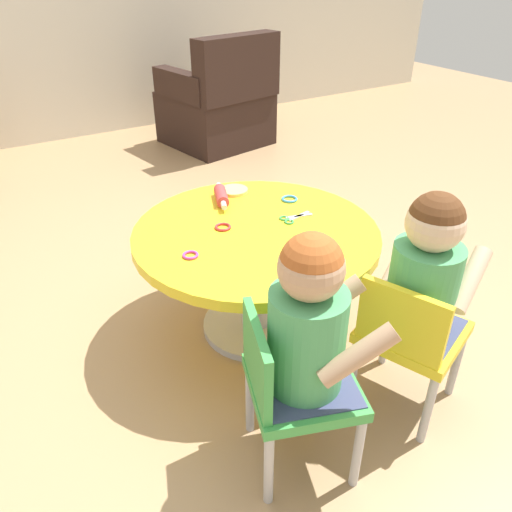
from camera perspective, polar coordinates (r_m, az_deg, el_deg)
The scene contains 13 objects.
ground_plane at distance 2.15m, azimuth 0.00°, elevation -7.98°, with size 10.00×10.00×0.00m, color tan.
craft_table at distance 1.94m, azimuth 0.00°, elevation 0.29°, with size 0.93×0.93×0.47m.
child_chair_left at distance 1.48m, azimuth 4.04°, elevation -14.41°, with size 0.38×0.38×0.54m.
seated_child_left at distance 1.33m, azimuth 6.06°, elevation -7.31°, with size 0.42×0.37×0.51m.
child_chair_right at distance 1.70m, azimuth 16.86°, elevation -8.60°, with size 0.39×0.39×0.54m.
seated_child_right at distance 1.61m, azimuth 18.63°, elevation -1.61°, with size 0.42×0.37×0.51m.
armchair_dark at distance 4.15m, azimuth -4.20°, elevation 16.56°, with size 0.82×0.83×0.85m.
rolling_pin at distance 2.11m, azimuth -3.94°, elevation 6.80°, with size 0.11×0.22×0.05m.
craft_scissors at distance 1.97m, azimuth 4.12°, elevation 4.26°, with size 0.14×0.07×0.01m.
playdough_blob_0 at distance 2.20m, azimuth -2.49°, elevation 7.40°, with size 0.12×0.12×0.01m, color #F2CC72.
cookie_cutter_0 at distance 1.90m, azimuth -3.76°, elevation 3.29°, with size 0.06×0.06×0.01m, color red.
cookie_cutter_1 at distance 1.73m, azimuth -7.41°, elevation 0.11°, with size 0.06×0.06×0.01m, color #D83FA5.
cookie_cutter_2 at distance 2.12m, azimuth 3.80°, elevation 6.45°, with size 0.07×0.07×0.01m, color #3F99D8.
Camera 1 is at (-0.87, -1.42, 1.36)m, focal length 35.44 mm.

